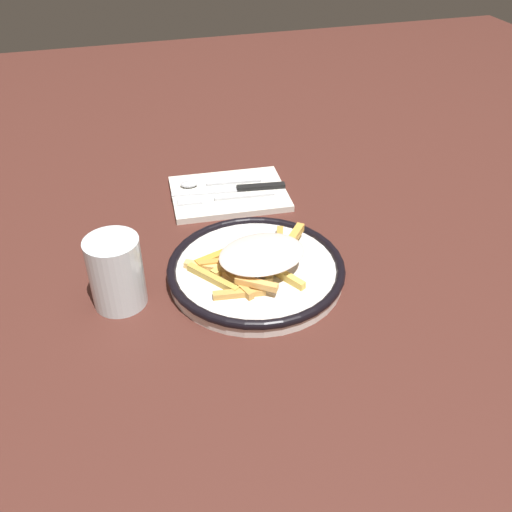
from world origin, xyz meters
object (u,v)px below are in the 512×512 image
Objects in this scene: napkin at (229,194)px; spoon at (207,183)px; fries_heap at (257,259)px; plate at (256,270)px; fork at (226,198)px; water_glass at (116,271)px; knife at (239,189)px.

spoon reaches higher than napkin.
fries_heap is 1.30× the size of spoon.
plate is 0.03m from fries_heap.
plate is at bearing -7.79° from fries_heap.
fries_heap is 0.29m from spoon.
fork is 1.68× the size of water_glass.
knife is 0.06m from spoon.
knife is (-0.00, -0.02, 0.01)m from napkin.
plate is 1.50× the size of fork.
fries_heap is at bearing 172.21° from plate.
water_glass is (-0.24, 0.24, 0.04)m from knife.
knife is at bearing -8.59° from plate.
spoon is (0.06, 0.02, 0.00)m from fork.
water_glass reaches higher than spoon.
water_glass is at bearing 89.11° from plate.
knife is at bearing -44.63° from water_glass.
napkin is 0.05m from spoon.
fries_heap is 0.23m from fork.
spoon is (0.28, 0.02, 0.00)m from plate.
napkin is at bearing 82.25° from knife.
plate is at bearing -176.59° from spoon.
napkin is at bearing -4.28° from fries_heap.
water_glass reaches higher than napkin.
fries_heap is at bearing -92.54° from water_glass.
spoon is 0.33m from water_glass.
napkin is 0.03m from fork.
plate is at bearing -90.89° from water_glass.
plate is 1.74× the size of spoon.
spoon is (0.03, 0.05, 0.00)m from knife.
plate is 0.25m from knife.
spoon is at bearing -33.77° from water_glass.
napkin is 1.18× the size of fork.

